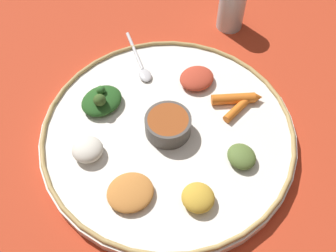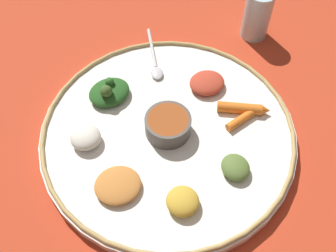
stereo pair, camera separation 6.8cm
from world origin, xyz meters
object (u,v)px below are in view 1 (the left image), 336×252
object	(u,v)px
center_bowl	(168,124)
greens_pile	(101,100)
carrot_outer	(236,98)
spoon	(141,65)
carrot_near_spoon	(240,106)
drinking_glass	(231,9)

from	to	relation	value
center_bowl	greens_pile	size ratio (longest dim) A/B	0.79
center_bowl	carrot_outer	world-z (taller)	center_bowl
spoon	carrot_outer	size ratio (longest dim) A/B	1.50
spoon	carrot_near_spoon	distance (m)	0.22
center_bowl	carrot_near_spoon	world-z (taller)	center_bowl
center_bowl	drinking_glass	size ratio (longest dim) A/B	0.75
greens_pile	drinking_glass	xyz separation A→B (m)	(-0.21, 0.29, 0.01)
greens_pile	drinking_glass	world-z (taller)	drinking_glass
spoon	drinking_glass	xyz separation A→B (m)	(-0.12, 0.21, 0.02)
greens_pile	carrot_near_spoon	bearing A→B (deg)	79.87
carrot_near_spoon	greens_pile	bearing A→B (deg)	-100.13
spoon	drinking_glass	distance (m)	0.24
carrot_outer	drinking_glass	bearing A→B (deg)	169.34
greens_pile	drinking_glass	bearing A→B (deg)	125.21
carrot_outer	drinking_glass	xyz separation A→B (m)	(-0.23, 0.04, 0.02)
drinking_glass	center_bowl	bearing A→B (deg)	-32.53
spoon	carrot_near_spoon	size ratio (longest dim) A/B	1.91
carrot_outer	drinking_glass	world-z (taller)	drinking_glass
greens_pile	drinking_glass	distance (m)	0.36
carrot_outer	drinking_glass	size ratio (longest dim) A/B	0.90
center_bowl	greens_pile	xyz separation A→B (m)	(-0.08, -0.11, -0.01)
greens_pile	center_bowl	bearing A→B (deg)	56.41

